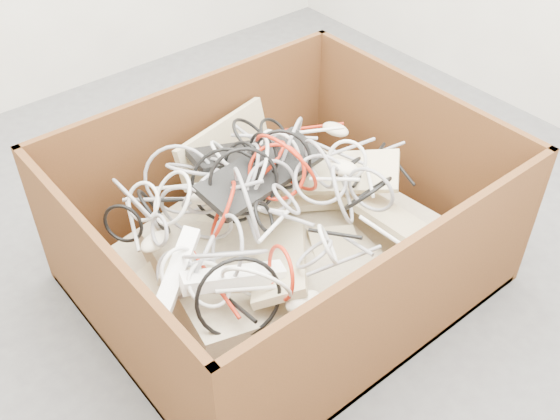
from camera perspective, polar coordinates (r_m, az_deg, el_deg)
ground at (r=2.51m, az=-0.71°, el=-1.94°), size 3.00×3.00×0.00m
cardboard_box at (r=2.24m, az=-0.04°, el=-3.59°), size 1.27×1.06×0.58m
keyboard_pile at (r=2.18m, az=0.17°, el=-0.12°), size 1.02×1.00×0.36m
mice_scatter at (r=2.08m, az=1.47°, el=0.09°), size 0.92×0.68×0.23m
power_strip_left at (r=1.89m, az=-8.94°, el=-5.18°), size 0.25×0.21×0.11m
power_strip_right at (r=1.87m, az=-4.10°, el=-5.89°), size 0.31×0.16×0.10m
vga_plug at (r=2.28m, az=6.52°, el=3.83°), size 0.06×0.06×0.03m
cable_tangle at (r=2.03m, az=-2.97°, el=1.05°), size 1.09×0.91×0.43m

